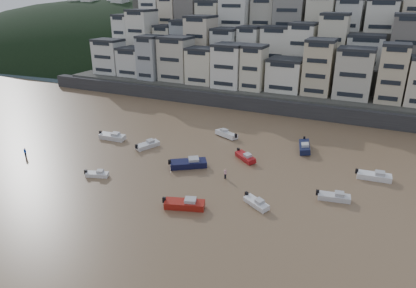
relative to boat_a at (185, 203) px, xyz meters
The scene contains 18 objects.
ground 20.21m from the boat_a, 127.65° to the right, with size 400.00×400.00×0.00m, color #8E6D4C.
sea_strip 177.80m from the boat_a, 133.48° to the left, with size 340.00×340.00×0.00m, color #4E5F70.
harbor_wall 49.08m from the boat_a, 92.73° to the left, with size 140.00×3.00×3.50m, color #38383A.
hillside 89.72m from the boat_a, 88.45° to the left, with size 141.04×66.00×50.00m.
headland 160.26m from the boat_a, 132.05° to the left, with size 216.00×135.00×53.33m.
boat_a is the anchor object (origin of this frame).
boat_b 10.04m from the boat_a, 28.07° to the left, with size 4.54×1.49×1.24m, color white, non-canonical shape.
boat_c 13.09m from the boat_a, 115.71° to the left, with size 6.80×2.23×1.85m, color #12153B, non-canonical shape.
boat_d 21.56m from the boat_a, 31.02° to the left, with size 4.94×1.62×1.35m, color silver, non-canonical shape.
boat_e 19.00m from the boat_a, 83.63° to the left, with size 5.28×1.73×1.44m, color #A11317, non-canonical shape.
boat_f 23.55m from the boat_a, 136.27° to the left, with size 5.28×1.73×1.44m, color white, non-canonical shape.
boat_g 31.14m from the boat_a, 41.30° to the left, with size 5.66×1.85×1.54m, color white, non-canonical shape.
boat_h 28.81m from the boat_a, 100.91° to the left, with size 5.77×1.89×1.57m, color white, non-canonical shape.
boat_i 29.99m from the boat_a, 68.92° to the left, with size 6.58×2.15×1.79m, color #12193A, non-canonical shape.
boat_j 17.67m from the boat_a, behind, with size 4.02×1.31×1.10m, color white, non-canonical shape.
boat_k 30.98m from the boat_a, 147.03° to the left, with size 6.06×1.98×1.65m, color silver, non-canonical shape.
person_blue 34.88m from the boat_a, behind, with size 0.44×0.44×1.74m, color #1843B4, non-canonical shape.
person_pink 10.82m from the boat_a, 81.29° to the left, with size 0.44×0.44×1.74m, color #D697A4, non-canonical shape.
Camera 1 is at (34.21, -22.89, 27.55)m, focal length 32.00 mm.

